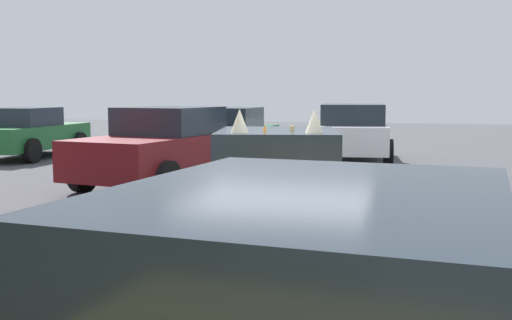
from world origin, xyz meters
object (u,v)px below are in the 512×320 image
parked_sedan_near_left (27,133)px  parked_sedan_far_right (227,137)px  art_car_decorated (277,177)px  parked_sedan_far_left (164,147)px  parked_sedan_behind_right (352,132)px

parked_sedan_near_left → parked_sedan_far_right: (-0.27, -5.96, 0.01)m
parked_sedan_near_left → art_car_decorated: bearing=-130.4°
parked_sedan_near_left → parked_sedan_far_left: parked_sedan_far_left is taller
parked_sedan_behind_right → parked_sedan_far_right: 3.50m
parked_sedan_near_left → parked_sedan_far_left: 6.96m
parked_sedan_far_left → parked_sedan_near_left: bearing=-114.6°
parked_sedan_near_left → parked_sedan_far_left: size_ratio=0.92×
art_car_decorated → parked_sedan_behind_right: 8.62m
art_car_decorated → parked_sedan_far_right: art_car_decorated is taller
art_car_decorated → parked_sedan_behind_right: size_ratio=1.07×
parked_sedan_near_left → parked_sedan_far_right: size_ratio=1.02×
parked_sedan_behind_right → art_car_decorated: bearing=172.9°
art_car_decorated → parked_sedan_far_left: bearing=-147.7°
parked_sedan_far_right → parked_sedan_far_left: 3.60m
parked_sedan_near_left → parked_sedan_far_right: bearing=-94.7°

